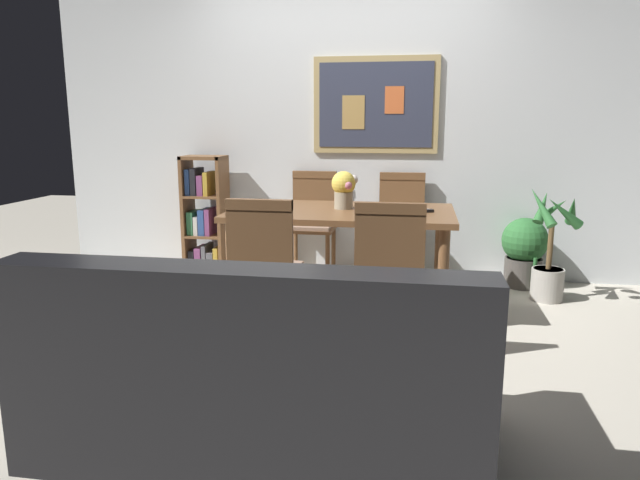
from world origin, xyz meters
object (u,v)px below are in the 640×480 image
Objects in this scene: dining_chair_near_right at (390,266)px; potted_palm at (550,255)px; dining_chair_far_right at (401,218)px; flower_vase at (344,188)px; potted_ivy at (524,250)px; dining_chair_far_left at (313,216)px; leather_couch at (257,378)px; bookshelf at (205,220)px; tv_remote at (422,211)px; dining_chair_near_left at (265,260)px; dining_table at (342,222)px.

dining_chair_near_right reaches higher than potted_palm.
dining_chair_far_right is 3.42× the size of flower_vase.
flower_vase reaches higher than potted_palm.
dining_chair_far_left is at bearing 179.25° from potted_ivy.
dining_chair_far_right is at bearing 79.87° from leather_couch.
dining_chair_far_left is at bearing 179.20° from dining_chair_far_right.
dining_chair_far_left is (-0.75, 0.01, 0.00)m from dining_chair_far_right.
dining_chair_near_right reaches higher than leather_couch.
leather_couch is 6.77× the size of flower_vase.
dining_chair_far_left is at bearing 114.13° from dining_chair_near_right.
potted_ivy is (1.01, 1.64, -0.23)m from dining_chair_near_right.
dining_chair_far_right is 1.71m from bookshelf.
dining_chair_near_right is 5.64× the size of tv_remote.
potted_ivy is at bearing 45.40° from tv_remote.
potted_ivy is at bearing -0.75° from dining_chair_far_left.
dining_chair_near_left is 0.51× the size of leather_couch.
dining_table is 1.60m from potted_palm.
flower_vase is 0.57m from tv_remote.
dining_table is 1.71× the size of dining_chair_near_right.
potted_ivy is (1.74, 1.63, -0.23)m from dining_chair_near_left.
dining_chair_near_right is at bearing 65.76° from leather_couch.
dining_chair_far_right reaches higher than potted_palm.
potted_palm reaches higher than dining_table.
dining_table is at bearing 87.06° from leather_couch.
leather_couch is at bearing -92.94° from dining_table.
bookshelf is (-1.70, 1.61, -0.06)m from dining_chair_near_right.
flower_vase is at bearing -28.86° from bookshelf.
dining_chair_near_left is at bearing -112.13° from flower_vase.
bookshelf is at bearing 151.14° from flower_vase.
dining_chair_near_left is 1.00× the size of dining_chair_far_left.
bookshelf reaches higher than leather_couch.
tv_remote is (-0.84, -0.85, 0.43)m from potted_ivy.
tv_remote is at bearing -79.15° from dining_chair_far_right.
leather_couch reaches higher than dining_table.
dining_chair_far_right is (0.01, 1.66, 0.00)m from dining_chair_near_right.
bookshelf is 3.91× the size of flower_vase.
dining_chair_near_left reaches higher than potted_palm.
tv_remote is (0.92, -0.87, 0.20)m from dining_chair_far_left.
potted_ivy is 3.53× the size of tv_remote.
potted_palm is (1.51, 0.46, -0.29)m from dining_table.
dining_chair_far_right is 5.64× the size of tv_remote.
dining_chair_near_right is 1.66m from dining_chair_far_right.
leather_couch is 2.01m from tv_remote.
dining_chair_far_left is (-0.02, 1.65, 0.00)m from dining_chair_near_left.
dining_chair_far_left is 1.60× the size of potted_ivy.
dining_chair_far_left is 5.64× the size of tv_remote.
potted_palm is (1.86, 1.26, -0.19)m from dining_chair_near_left.
dining_chair_far_left is at bearing 3.44° from bookshelf.
dining_chair_far_left is 1.28m from tv_remote.
dining_chair_far_left is 0.51× the size of leather_couch.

